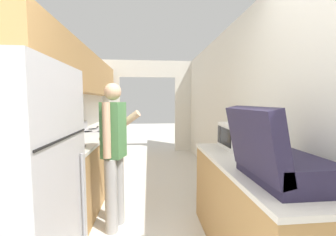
# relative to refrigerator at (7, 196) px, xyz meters

# --- Properties ---
(wall_left) EXTENTS (0.38, 7.33, 2.50)m
(wall_left) POSITION_rel_refrigerator_xyz_m (-0.31, 1.75, 0.70)
(wall_left) COLOR silver
(wall_left) RESTS_ON ground_plane
(wall_right) EXTENTS (0.06, 7.33, 2.50)m
(wall_right) POSITION_rel_refrigerator_xyz_m (2.09, 1.31, 0.43)
(wall_right) COLOR silver
(wall_right) RESTS_ON ground_plane
(wall_far_with_doorway) EXTENTS (2.82, 0.06, 2.50)m
(wall_far_with_doorway) POSITION_rel_refrigerator_xyz_m (0.85, 4.41, 0.61)
(wall_far_with_doorway) COLOR silver
(wall_far_with_doorway) RESTS_ON ground_plane
(counter_left) EXTENTS (0.62, 3.87, 0.88)m
(counter_left) POSITION_rel_refrigerator_xyz_m (-0.06, 2.29, -0.37)
(counter_left) COLOR #B2844C
(counter_left) RESTS_ON ground_plane
(counter_right) EXTENTS (0.62, 1.61, 0.88)m
(counter_right) POSITION_rel_refrigerator_xyz_m (1.76, 0.32, -0.37)
(counter_right) COLOR #B2844C
(counter_right) RESTS_ON ground_plane
(refrigerator) EXTENTS (0.75, 0.75, 1.63)m
(refrigerator) POSITION_rel_refrigerator_xyz_m (0.00, 0.00, 0.00)
(refrigerator) COLOR #B7B7BC
(refrigerator) RESTS_ON ground_plane
(range_oven) EXTENTS (0.66, 0.72, 1.02)m
(range_oven) POSITION_rel_refrigerator_xyz_m (-0.05, 2.44, -0.37)
(range_oven) COLOR #B7B7BC
(range_oven) RESTS_ON ground_plane
(person) EXTENTS (0.51, 0.44, 1.59)m
(person) POSITION_rel_refrigerator_xyz_m (0.50, 0.92, 0.03)
(person) COLOR #9E9E9E
(person) RESTS_ON ground_plane
(suitcase) EXTENTS (0.52, 0.58, 0.49)m
(suitcase) POSITION_rel_refrigerator_xyz_m (1.68, -0.09, 0.21)
(suitcase) COLOR #231E38
(suitcase) RESTS_ON counter_right
(microwave) EXTENTS (0.35, 0.46, 0.27)m
(microwave) POSITION_rel_refrigerator_xyz_m (1.86, 0.83, 0.20)
(microwave) COLOR white
(microwave) RESTS_ON counter_right
(knife) EXTENTS (0.06, 0.31, 0.02)m
(knife) POSITION_rel_refrigerator_xyz_m (-0.14, 2.89, 0.07)
(knife) COLOR #B7B7BC
(knife) RESTS_ON counter_left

